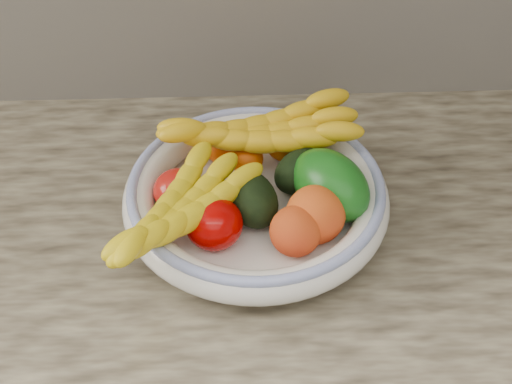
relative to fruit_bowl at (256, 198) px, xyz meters
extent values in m
cube|color=brown|center=(0.00, 0.02, -0.52)|extent=(2.40, 0.62, 0.86)
cube|color=tan|center=(0.00, 0.02, -0.07)|extent=(2.44, 0.66, 0.04)
cylinder|color=silver|center=(0.00, 0.00, -0.04)|extent=(0.13, 0.13, 0.02)
cylinder|color=silver|center=(0.00, 0.00, -0.03)|extent=(0.32, 0.32, 0.01)
torus|color=silver|center=(0.00, 0.00, 0.00)|extent=(0.39, 0.39, 0.05)
torus|color=#3A4DA4|center=(0.00, 0.00, 0.02)|extent=(0.37, 0.37, 0.02)
ellipsoid|color=#F75805|center=(-0.05, 0.11, 0.01)|extent=(0.07, 0.07, 0.05)
ellipsoid|color=orange|center=(0.05, 0.11, 0.01)|extent=(0.06, 0.06, 0.05)
ellipsoid|color=#F15905|center=(-0.01, 0.08, 0.01)|extent=(0.07, 0.07, 0.05)
ellipsoid|color=#AB130D|center=(-0.11, 0.00, 0.01)|extent=(0.09, 0.09, 0.06)
ellipsoid|color=#A90100|center=(-0.06, -0.06, 0.01)|extent=(0.11, 0.11, 0.07)
ellipsoid|color=black|center=(-0.01, -0.02, 0.02)|extent=(0.10, 0.12, 0.07)
ellipsoid|color=black|center=(0.07, 0.04, 0.02)|extent=(0.11, 0.11, 0.07)
ellipsoid|color=#0F530F|center=(0.11, -0.01, 0.03)|extent=(0.17, 0.18, 0.12)
ellipsoid|color=orange|center=(0.05, -0.09, 0.02)|extent=(0.09, 0.09, 0.07)
ellipsoid|color=orange|center=(0.08, -0.06, 0.02)|extent=(0.10, 0.10, 0.08)
camera|label=1|loc=(-0.03, -0.83, 0.79)|focal=55.00mm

